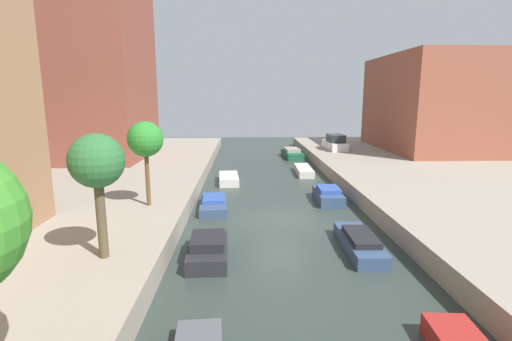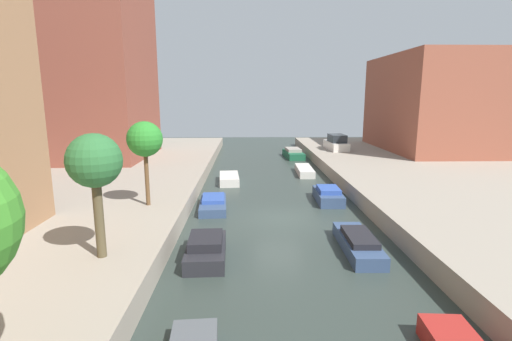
{
  "view_description": "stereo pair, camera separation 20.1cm",
  "coord_description": "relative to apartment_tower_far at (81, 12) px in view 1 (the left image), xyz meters",
  "views": [
    {
      "loc": [
        -1.97,
        -19.83,
        6.62
      ],
      "look_at": [
        -1.12,
        4.86,
        1.75
      ],
      "focal_mm": 26.5,
      "sensor_mm": 36.0,
      "label": 1
    },
    {
      "loc": [
        -1.77,
        -19.83,
        6.62
      ],
      "look_at": [
        -1.12,
        4.86,
        1.75
      ],
      "focal_mm": 26.5,
      "sensor_mm": 36.0,
      "label": 2
    }
  ],
  "objects": [
    {
      "name": "moored_boat_left_4",
      "position": [
        12.89,
        -6.76,
        -13.53
      ],
      "size": [
        1.67,
        3.59,
        0.61
      ],
      "color": "beige",
      "rests_on": "ground_plane"
    },
    {
      "name": "low_block_right",
      "position": [
        34.0,
        4.27,
        -7.94
      ],
      "size": [
        10.0,
        15.21,
        9.8
      ],
      "primitive_type": "cube",
      "color": "brown",
      "rests_on": "quay_right"
    },
    {
      "name": "moored_boat_right_4",
      "position": [
        19.27,
        -3.58,
        -13.55
      ],
      "size": [
        1.36,
        4.32,
        0.58
      ],
      "color": "beige",
      "rests_on": "ground_plane"
    },
    {
      "name": "moored_boat_right_3",
      "position": [
        19.45,
        -12.31,
        -13.43
      ],
      "size": [
        1.58,
        3.45,
        0.94
      ],
      "color": "#33476B",
      "rests_on": "ground_plane"
    },
    {
      "name": "quay_left",
      "position": [
        1.0,
        -15.65,
        -13.34
      ],
      "size": [
        20.0,
        64.0,
        1.0
      ],
      "primitive_type": "cube",
      "color": "gray",
      "rests_on": "ground_plane"
    },
    {
      "name": "apartment_tower_far",
      "position": [
        0.0,
        0.0,
        0.0
      ],
      "size": [
        10.0,
        11.17,
        25.68
      ],
      "primitive_type": "cube",
      "color": "brown",
      "rests_on": "quay_left"
    },
    {
      "name": "ground_plane",
      "position": [
        16.0,
        -15.65,
        -13.84
      ],
      "size": [
        84.0,
        84.0,
        0.0
      ],
      "primitive_type": "plane",
      "color": "#2D3833"
    },
    {
      "name": "street_tree_2",
      "position": [
        9.07,
        -16.21,
        -9.41
      ],
      "size": [
        1.81,
        1.81,
        4.38
      ],
      "color": "brown",
      "rests_on": "quay_left"
    },
    {
      "name": "moored_boat_right_5",
      "position": [
        19.4,
        5.36,
        -13.41
      ],
      "size": [
        2.04,
        4.65,
        1.01
      ],
      "color": "#195638",
      "rests_on": "ground_plane"
    },
    {
      "name": "street_tree_1",
      "position": [
        9.07,
        -22.73,
        -9.46
      ],
      "size": [
        1.86,
        1.86,
        4.41
      ],
      "color": "brown",
      "rests_on": "quay_left"
    },
    {
      "name": "moored_boat_right_2",
      "position": [
        19.07,
        -20.14,
        -13.48
      ],
      "size": [
        1.41,
        4.34,
        0.82
      ],
      "color": "#33476B",
      "rests_on": "ground_plane"
    },
    {
      "name": "moored_boat_left_2",
      "position": [
        12.55,
        -20.79,
        -13.42
      ],
      "size": [
        1.7,
        3.4,
        1.0
      ],
      "color": "#232328",
      "rests_on": "ground_plane"
    },
    {
      "name": "moored_boat_left_3",
      "position": [
        12.24,
        -13.69,
        -13.53
      ],
      "size": [
        1.74,
        3.82,
        0.7
      ],
      "color": "#33476B",
      "rests_on": "ground_plane"
    },
    {
      "name": "parked_car",
      "position": [
        23.85,
        4.3,
        -12.15
      ],
      "size": [
        1.9,
        4.5,
        1.65
      ],
      "color": "beige",
      "rests_on": "quay_right"
    }
  ]
}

